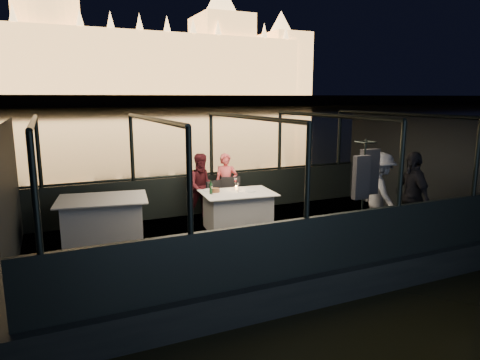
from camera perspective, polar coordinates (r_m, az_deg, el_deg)
name	(u,v)px	position (r m, az deg, el deg)	size (l,w,h in m)	color
river_water	(65,115)	(87.30, -22.33, 8.07)	(500.00, 500.00, 0.00)	black
boat_hull	(248,261)	(8.56, 1.12, -10.71)	(8.60, 4.40, 1.00)	black
boat_deck	(248,237)	(8.39, 1.14, -7.67)	(8.00, 4.00, 0.04)	black
gunwale_port	(212,193)	(10.04, -3.77, -1.78)	(8.00, 0.08, 0.90)	black
gunwale_starboard	(306,247)	(6.59, 8.74, -8.77)	(8.00, 0.08, 0.90)	black
cabin_glass_port	(211,144)	(9.85, -3.85, 4.76)	(8.00, 0.02, 1.40)	#99B2B2
cabin_glass_starboard	(308,171)	(6.30, 9.05, 1.13)	(8.00, 0.02, 1.40)	#99B2B2
cabin_roof_glass	(249,117)	(7.96, 1.20, 8.36)	(8.00, 4.00, 0.02)	#99B2B2
end_wall_fore	(11,199)	(7.35, -28.25, -2.22)	(0.02, 4.00, 2.30)	black
end_wall_aft	(407,165)	(10.44, 21.41, 1.88)	(0.02, 4.00, 2.30)	black
canopy_ribs	(249,178)	(8.10, 1.17, 0.20)	(8.00, 4.00, 2.30)	black
embankment	(52,102)	(217.21, -23.80, 9.47)	(400.00, 140.00, 6.00)	#423D33
parliament_building	(47,27)	(184.03, -24.32, 18.10)	(220.00, 32.00, 60.00)	#F2D18C
dining_table_central	(238,211)	(8.76, -0.31, -4.09)	(1.45, 1.05, 0.77)	beige
dining_table_aft	(104,222)	(8.34, -17.72, -5.41)	(1.60, 1.16, 0.85)	beige
chair_port_left	(217,201)	(9.28, -3.12, -2.84)	(0.40, 0.40, 0.86)	black
chair_port_right	(234,200)	(9.41, -0.79, -2.63)	(0.43, 0.43, 0.91)	black
coat_stand	(363,198)	(7.90, 16.02, -2.35)	(0.54, 0.43, 1.95)	black
person_woman_coral	(226,183)	(9.69, -1.88, -0.42)	(0.51, 0.34, 1.43)	#F15759
person_man_maroon	(203,186)	(9.40, -5.02, -0.81)	(0.70, 0.55, 1.47)	#45131A
passenger_stripe	(379,191)	(8.80, 18.10, -1.46)	(1.05, 0.59, 1.63)	silver
passenger_dark	(411,196)	(8.57, 21.89, -2.04)	(1.00, 0.42, 1.69)	black
wine_bottle	(211,187)	(8.52, -3.91, -0.89)	(0.06, 0.06, 0.28)	#13361B
bread_basket	(215,190)	(8.71, -3.34, -1.37)	(0.19, 0.19, 0.07)	brown
amber_candle	(236,188)	(8.92, -0.49, -1.04)	(0.05, 0.05, 0.07)	#FF9D3F
plate_near	(250,191)	(8.76, 1.37, -1.49)	(0.22, 0.22, 0.01)	white
plate_far	(209,190)	(8.88, -4.13, -1.34)	(0.25, 0.25, 0.02)	white
wine_glass_white	(212,190)	(8.51, -3.78, -1.28)	(0.06, 0.06, 0.19)	silver
wine_glass_red	(235,184)	(9.06, -0.62, -0.50)	(0.07, 0.07, 0.21)	white
wine_glass_empty	(238,187)	(8.70, -0.28, -0.98)	(0.06, 0.06, 0.17)	silver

